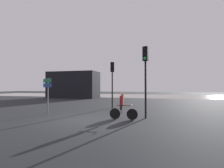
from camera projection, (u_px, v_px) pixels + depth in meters
The scene contains 7 objects.
ground_plane at pixel (81, 120), 10.16m from camera, with size 120.00×120.00×0.00m, color black.
water_strip at pixel (139, 96), 38.24m from camera, with size 80.00×16.00×0.01m, color #9E937F.
distant_building at pixel (73, 85), 31.45m from camera, with size 8.85×4.00×4.66m, color black.
traffic_light_center at pixel (112, 76), 16.06m from camera, with size 0.39×0.41×4.24m.
traffic_light_near_right at pixel (145, 68), 10.92m from camera, with size 0.37×0.38×4.48m.
direction_sign_post at pixel (48, 89), 12.61m from camera, with size 1.01×0.49×2.60m.
cyclist at pixel (122, 106), 10.46m from camera, with size 1.71×0.46×1.62m.
Camera 1 is at (4.45, -9.35, 1.95)m, focal length 28.00 mm.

